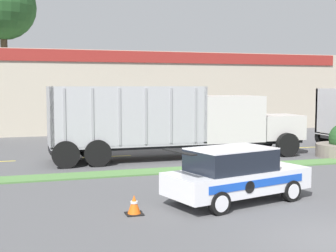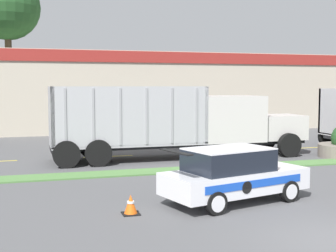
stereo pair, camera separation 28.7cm
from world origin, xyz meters
name	(u,v)px [view 1 (the left image)]	position (x,y,z in m)	size (l,w,h in m)	color
grass_verge	(195,169)	(0.00, 9.08, 0.03)	(120.00, 1.22, 0.06)	#517F42
centre_line_4	(107,157)	(-2.81, 13.69, 0.00)	(2.40, 0.14, 0.01)	yellow
centre_line_5	(210,152)	(2.59, 13.69, 0.00)	(2.40, 0.14, 0.01)	yellow
centre_line_6	(300,148)	(7.99, 13.69, 0.00)	(2.40, 0.14, 0.01)	yellow
dump_truck_mid	(201,124)	(1.52, 12.24, 1.59)	(12.36, 2.73, 3.40)	black
rally_car	(235,174)	(-0.74, 3.78, 0.83)	(4.68, 2.83, 1.66)	white
traffic_cone	(134,205)	(-3.91, 3.37, 0.26)	(0.46, 0.46, 0.53)	black
store_building_backdrop	(158,91)	(4.55, 30.01, 2.96)	(27.56, 12.10, 5.91)	#BCB29E
tree_behind_right	(3,1)	(-7.72, 26.47, 9.30)	(4.57, 4.57, 12.33)	#473828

